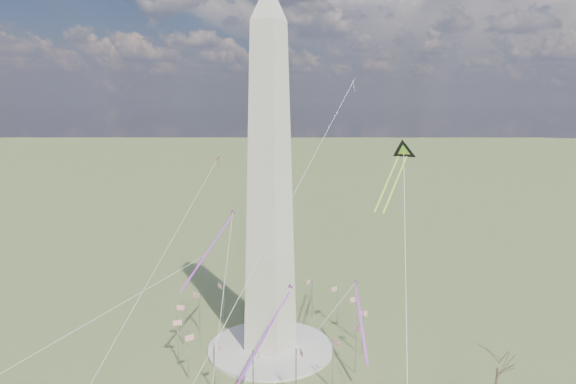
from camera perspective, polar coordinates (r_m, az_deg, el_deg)
The scene contains 12 objects.
ground at distance 154.30m, azimuth -1.92°, elevation -17.06°, with size 2000.00×2000.00×0.00m, color #3F572B.
plaza at distance 154.12m, azimuth -1.92°, elevation -16.92°, with size 36.00×36.00×0.80m, color #AFA8A0.
washington_monument at distance 139.14m, azimuth -2.04°, elevation 0.80°, with size 15.56×15.56×100.00m.
flagpole_ring at distance 151.13m, azimuth -1.94°, elevation -14.60°, with size 54.40×54.40×13.00m.
tree_near at distance 130.70m, azimuth 22.27°, elevation -17.35°, with size 9.45×9.45×16.53m.
kite_delta_black at distance 136.90m, azimuth 12.58°, elevation 4.07°, with size 7.20×19.53×16.39m.
kite_diamond_purple at distance 160.89m, azimuth -9.28°, elevation -7.34°, with size 1.52×2.70×8.35m.
kite_streamer_left at distance 124.39m, azimuth -1.64°, elevation -13.94°, with size 2.28×24.28×16.68m.
kite_streamer_mid at distance 137.69m, azimuth -7.94°, elevation -5.05°, with size 2.31×23.79×16.33m.
kite_streamer_right at distance 139.67m, azimuth 7.95°, elevation -12.87°, with size 11.97×18.48×14.35m.
kite_small_red at distance 191.00m, azimuth -7.77°, elevation 3.62°, with size 1.17×1.78×4.36m.
kite_small_white at distance 169.31m, azimuth 7.32°, elevation 12.03°, with size 1.19×1.63×4.12m.
Camera 1 is at (72.35, -116.71, 70.38)m, focal length 32.00 mm.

